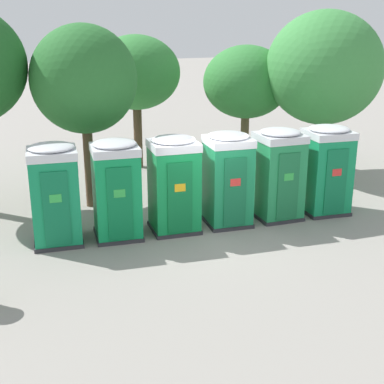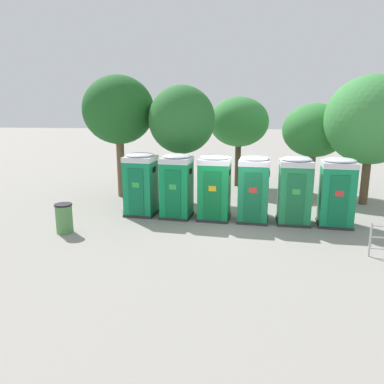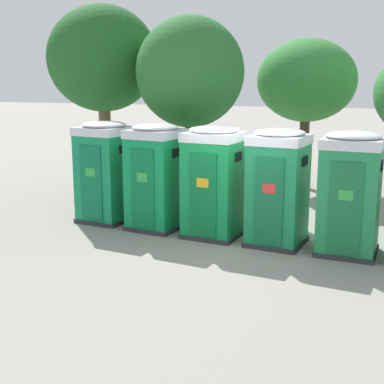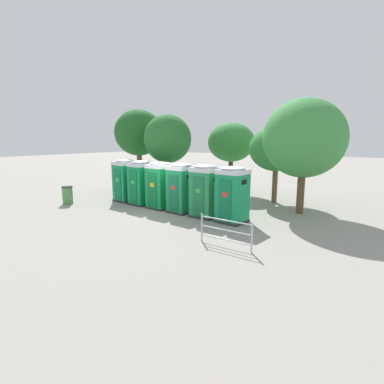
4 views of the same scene
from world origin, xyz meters
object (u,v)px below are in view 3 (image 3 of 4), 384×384
(portapotty_4, at_px, (350,193))
(portapotty_1, at_px, (156,176))
(portapotty_3, at_px, (278,187))
(street_tree_4, at_px, (307,81))
(street_tree_0, at_px, (190,73))
(portapotty_2, at_px, (214,181))
(portapotty_0, at_px, (105,171))
(street_tree_2, at_px, (103,60))

(portapotty_4, bearing_deg, portapotty_1, 175.43)
(portapotty_3, relative_size, portapotty_4, 1.00)
(portapotty_3, relative_size, street_tree_4, 0.52)
(portapotty_3, height_order, street_tree_0, street_tree_0)
(portapotty_2, xyz_separation_m, street_tree_4, (1.02, 6.45, 2.21))
(portapotty_1, relative_size, portapotty_2, 1.00)
(portapotty_1, bearing_deg, street_tree_4, 68.31)
(portapotty_2, distance_m, portapotty_3, 1.50)
(portapotty_2, relative_size, street_tree_0, 0.48)
(portapotty_2, height_order, street_tree_0, street_tree_0)
(portapotty_4, relative_size, street_tree_4, 0.52)
(portapotty_0, height_order, street_tree_0, street_tree_0)
(portapotty_1, relative_size, street_tree_4, 0.52)
(portapotty_1, bearing_deg, portapotty_0, 172.00)
(portapotty_0, relative_size, portapotty_4, 1.00)
(portapotty_2, xyz_separation_m, portapotty_3, (1.50, -0.12, 0.00))
(portapotty_0, height_order, portapotty_2, same)
(street_tree_0, height_order, street_tree_4, street_tree_0)
(portapotty_0, bearing_deg, portapotty_3, -5.89)
(portapotty_3, bearing_deg, street_tree_0, 137.16)
(portapotty_0, distance_m, portapotty_3, 4.51)
(portapotty_2, height_order, portapotty_4, same)
(street_tree_0, bearing_deg, street_tree_2, 168.29)
(portapotty_0, height_order, street_tree_2, street_tree_2)
(portapotty_3, height_order, portapotty_4, same)
(portapotty_0, xyz_separation_m, street_tree_0, (1.37, 2.43, 2.45))
(street_tree_0, bearing_deg, portapotty_0, -119.49)
(street_tree_2, bearing_deg, street_tree_0, -11.71)
(portapotty_3, xyz_separation_m, street_tree_4, (-0.48, 6.57, 2.21))
(portapotty_2, relative_size, street_tree_4, 0.52)
(portapotty_4, bearing_deg, street_tree_0, 147.02)
(portapotty_0, bearing_deg, portapotty_2, -6.52)
(portapotty_2, bearing_deg, portapotty_4, -4.35)
(portapotty_1, relative_size, portapotty_4, 1.00)
(portapotty_2, bearing_deg, street_tree_2, 144.08)
(portapotty_3, xyz_separation_m, street_tree_2, (-6.20, 3.53, 2.86))
(street_tree_0, relative_size, street_tree_4, 1.09)
(street_tree_2, relative_size, street_tree_4, 1.19)
(portapotty_1, distance_m, street_tree_0, 3.60)
(street_tree_2, distance_m, street_tree_4, 6.51)
(portapotty_1, height_order, portapotty_4, same)
(portapotty_2, distance_m, street_tree_4, 6.89)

